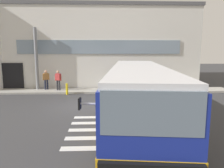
% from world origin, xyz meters
% --- Properties ---
extents(ground_plane, '(80.00, 90.00, 0.02)m').
position_xyz_m(ground_plane, '(0.00, 0.00, -0.01)').
color(ground_plane, '#353538').
rests_on(ground_plane, ground).
extents(bay_paint_stripes, '(4.40, 3.96, 0.01)m').
position_xyz_m(bay_paint_stripes, '(2.00, -4.20, 0.00)').
color(bay_paint_stripes, silver).
rests_on(bay_paint_stripes, ground).
extents(terminal_building, '(22.23, 13.80, 7.72)m').
position_xyz_m(terminal_building, '(-0.69, 11.61, 3.85)').
color(terminal_building, silver).
rests_on(terminal_building, ground).
extents(boarding_curb, '(24.43, 2.00, 0.15)m').
position_xyz_m(boarding_curb, '(0.00, 4.80, 0.07)').
color(boarding_curb, '#9E9B93').
rests_on(boarding_curb, ground).
extents(entry_support_column, '(0.28, 0.28, 5.26)m').
position_xyz_m(entry_support_column, '(-4.41, 5.40, 2.78)').
color(entry_support_column, slate).
rests_on(entry_support_column, boarding_curb).
extents(bus_main_foreground, '(4.26, 12.19, 2.70)m').
position_xyz_m(bus_main_foreground, '(3.07, -2.75, 1.34)').
color(bus_main_foreground, navy).
rests_on(bus_main_foreground, ground).
extents(passenger_near_column, '(0.50, 0.40, 1.68)m').
position_xyz_m(passenger_near_column, '(-3.61, 5.19, 1.08)').
color(passenger_near_column, '#1E2338').
rests_on(passenger_near_column, boarding_curb).
extents(passenger_by_doorway, '(0.56, 0.46, 1.68)m').
position_xyz_m(passenger_by_doorway, '(-2.48, 4.82, 1.11)').
color(passenger_by_doorway, '#2D2D33').
rests_on(passenger_by_doorway, boarding_curb).
extents(safety_bollard_yellow, '(0.18, 0.18, 0.90)m').
position_xyz_m(safety_bollard_yellow, '(-1.58, 3.60, 0.45)').
color(safety_bollard_yellow, yellow).
rests_on(safety_bollard_yellow, ground).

